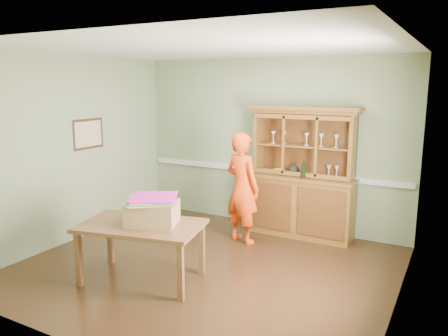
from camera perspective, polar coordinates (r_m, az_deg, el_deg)
The scene contains 14 objects.
floor at distance 5.69m, azimuth -2.41°, elevation -12.84°, with size 4.50×4.50×0.00m, color #3F2214.
ceiling at distance 5.22m, azimuth -2.66°, elevation 15.38°, with size 4.50×4.50×0.00m, color white.
wall_back at distance 7.05m, azimuth 5.97°, elevation 3.22°, with size 4.50×4.50×0.00m, color gray.
wall_left at distance 6.73m, azimuth -19.13°, elevation 2.29°, with size 4.00×4.00×0.00m, color gray.
wall_right at distance 4.57m, azimuth 22.36°, elevation -1.87°, with size 4.00×4.00×0.00m, color gray.
wall_front at distance 3.77m, azimuth -18.58°, elevation -4.20°, with size 4.50×4.50×0.00m, color gray.
chair_rail at distance 7.11m, azimuth 5.81°, elevation -0.40°, with size 4.41×0.05×0.08m, color silver.
framed_map at distance 6.89m, azimuth -17.28°, elevation 4.27°, with size 0.03×0.60×0.46m.
window_panel at distance 4.25m, azimuth 21.75°, elevation -0.68°, with size 0.03×0.96×1.36m.
china_hutch at distance 6.76m, azimuth 9.99°, elevation -2.90°, with size 1.67×0.55×1.97m.
dining_table at distance 5.22m, azimuth -10.77°, elevation -8.03°, with size 1.55×1.12×0.70m.
cardboard_box at distance 5.13m, azimuth -9.34°, elevation -5.83°, with size 0.56×0.45×0.26m, color tan.
kite_stack at distance 5.10m, azimuth -9.39°, elevation -4.02°, with size 0.71×0.71×0.06m.
person at distance 6.33m, azimuth 2.40°, elevation -2.60°, with size 0.59×0.39×1.62m, color #F8490F.
Camera 1 is at (2.72, -4.44, 2.31)m, focal length 35.00 mm.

